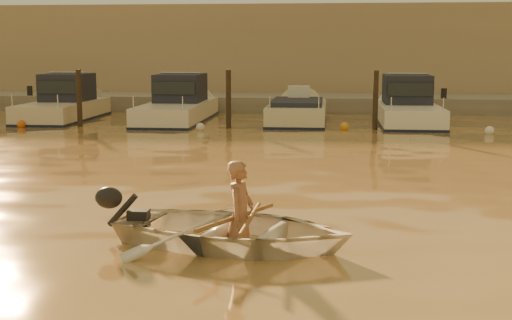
# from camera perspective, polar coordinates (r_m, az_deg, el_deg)

# --- Properties ---
(ground_plane) EXTENTS (160.00, 160.00, 0.00)m
(ground_plane) POSITION_cam_1_polar(r_m,az_deg,el_deg) (11.31, -11.18, -5.26)
(ground_plane) COLOR olive
(ground_plane) RESTS_ON ground
(dinghy) EXTENTS (3.81, 3.08, 0.70)m
(dinghy) POSITION_cam_1_polar(r_m,az_deg,el_deg) (9.99, -1.80, -5.63)
(dinghy) COLOR silver
(dinghy) RESTS_ON ground_plane
(person) EXTENTS (0.47, 0.62, 1.52)m
(person) POSITION_cam_1_polar(r_m,az_deg,el_deg) (9.90, -1.26, -4.40)
(person) COLOR #926249
(person) RESTS_ON dinghy
(outboard_motor) EXTENTS (0.97, 0.59, 0.70)m
(outboard_motor) POSITION_cam_1_polar(r_m,az_deg,el_deg) (10.58, -9.47, -4.64)
(outboard_motor) COLOR black
(outboard_motor) RESTS_ON dinghy
(oar_port) EXTENTS (0.08, 2.10, 0.13)m
(oar_port) POSITION_cam_1_polar(r_m,az_deg,el_deg) (9.86, -0.44, -4.68)
(oar_port) COLOR brown
(oar_port) RESTS_ON dinghy
(oar_starboard) EXTENTS (0.86, 1.96, 0.13)m
(oar_starboard) POSITION_cam_1_polar(r_m,az_deg,el_deg) (9.92, -1.53, -4.59)
(oar_starboard) COLOR brown
(oar_starboard) RESTS_ON dinghy
(moored_boat_1) EXTENTS (2.07, 6.22, 1.75)m
(moored_boat_1) POSITION_cam_1_polar(r_m,az_deg,el_deg) (28.45, -15.19, 4.38)
(moored_boat_1) COLOR beige
(moored_boat_1) RESTS_ON ground_plane
(moored_boat_2) EXTENTS (2.11, 7.14, 1.75)m
(moored_boat_2) POSITION_cam_1_polar(r_m,az_deg,el_deg) (27.16, -6.31, 4.44)
(moored_boat_2) COLOR silver
(moored_boat_2) RESTS_ON ground_plane
(moored_boat_3) EXTENTS (2.06, 5.96, 0.95)m
(moored_boat_3) POSITION_cam_1_polar(r_m,az_deg,el_deg) (26.61, 3.34, 3.52)
(moored_boat_3) COLOR beige
(moored_boat_3) RESTS_ON ground_plane
(moored_boat_4) EXTENTS (2.10, 6.52, 1.75)m
(moored_boat_4) POSITION_cam_1_polar(r_m,az_deg,el_deg) (26.70, 12.06, 4.22)
(moored_boat_4) COLOR white
(moored_boat_4) RESTS_ON ground_plane
(piling_1) EXTENTS (0.18, 0.18, 2.20)m
(piling_1) POSITION_cam_1_polar(r_m,az_deg,el_deg) (25.87, -13.95, 4.62)
(piling_1) COLOR #2D2319
(piling_1) RESTS_ON ground_plane
(piling_2) EXTENTS (0.18, 0.18, 2.20)m
(piling_2) POSITION_cam_1_polar(r_m,az_deg,el_deg) (24.58, -2.22, 4.66)
(piling_2) COLOR #2D2319
(piling_2) RESTS_ON ground_plane
(piling_3) EXTENTS (0.18, 0.18, 2.20)m
(piling_3) POSITION_cam_1_polar(r_m,az_deg,el_deg) (24.38, 9.53, 4.50)
(piling_3) COLOR #2D2319
(piling_3) RESTS_ON ground_plane
(fender_b) EXTENTS (0.30, 0.30, 0.30)m
(fender_b) POSITION_cam_1_polar(r_m,az_deg,el_deg) (26.15, -18.27, 2.71)
(fender_b) COLOR #C55817
(fender_b) RESTS_ON ground_plane
(fender_c) EXTENTS (0.30, 0.30, 0.30)m
(fender_c) POSITION_cam_1_polar(r_m,az_deg,el_deg) (24.05, -4.48, 2.63)
(fender_c) COLOR silver
(fender_c) RESTS_ON ground_plane
(fender_d) EXTENTS (0.30, 0.30, 0.30)m
(fender_d) POSITION_cam_1_polar(r_m,az_deg,el_deg) (24.35, 7.09, 2.66)
(fender_d) COLOR orange
(fender_d) RESTS_ON ground_plane
(fender_e) EXTENTS (0.30, 0.30, 0.30)m
(fender_e) POSITION_cam_1_polar(r_m,az_deg,el_deg) (24.16, 18.18, 2.23)
(fender_e) COLOR white
(fender_e) RESTS_ON ground_plane
(quay) EXTENTS (52.00, 4.00, 1.00)m
(quay) POSITION_cam_1_polar(r_m,az_deg,el_deg) (32.24, 0.09, 4.35)
(quay) COLOR gray
(quay) RESTS_ON ground_plane
(waterfront_building) EXTENTS (46.00, 7.00, 4.80)m
(waterfront_building) POSITION_cam_1_polar(r_m,az_deg,el_deg) (37.61, 0.96, 8.44)
(waterfront_building) COLOR #9E8466
(waterfront_building) RESTS_ON quay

